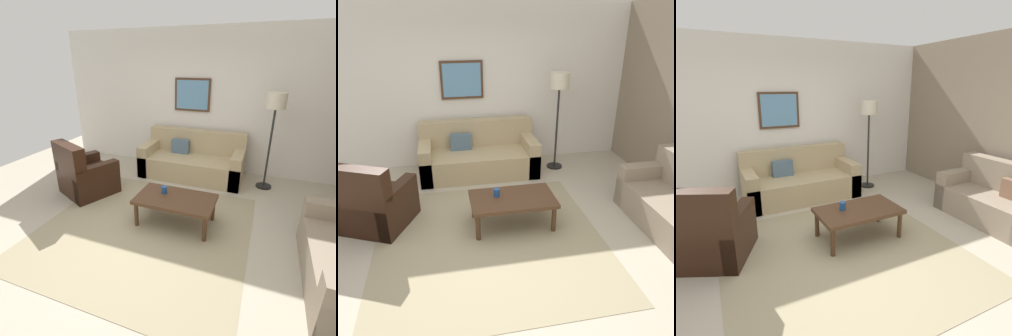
% 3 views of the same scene
% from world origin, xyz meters
% --- Properties ---
extents(ground_plane, '(8.00, 8.00, 0.00)m').
position_xyz_m(ground_plane, '(0.00, 0.00, 0.00)').
color(ground_plane, '#B2A893').
extents(rear_partition, '(6.00, 0.12, 2.80)m').
position_xyz_m(rear_partition, '(0.00, 2.60, 1.40)').
color(rear_partition, silver).
rests_on(rear_partition, ground_plane).
extents(area_rug, '(2.81, 2.76, 0.01)m').
position_xyz_m(area_rug, '(0.00, 0.00, 0.00)').
color(area_rug, tan).
rests_on(area_rug, ground_plane).
extents(couch_main, '(2.00, 0.93, 0.88)m').
position_xyz_m(couch_main, '(0.11, 2.09, 0.30)').
color(couch_main, tan).
rests_on(couch_main, ground_plane).
extents(armchair_leather, '(1.06, 1.06, 0.95)m').
position_xyz_m(armchair_leather, '(-1.44, 0.60, 0.31)').
color(armchair_leather, black).
rests_on(armchair_leather, ground_plane).
extents(coffee_table, '(1.10, 0.64, 0.41)m').
position_xyz_m(coffee_table, '(0.35, 0.29, 0.36)').
color(coffee_table, '#472D1C').
rests_on(coffee_table, ground_plane).
extents(cup, '(0.08, 0.08, 0.11)m').
position_xyz_m(cup, '(0.15, 0.37, 0.46)').
color(cup, '#1E478C').
rests_on(cup, coffee_table).
extents(lamp_standing, '(0.32, 0.32, 1.71)m').
position_xyz_m(lamp_standing, '(1.51, 1.98, 1.41)').
color(lamp_standing, black).
rests_on(lamp_standing, ground_plane).
extents(framed_artwork, '(0.73, 0.04, 0.65)m').
position_xyz_m(framed_artwork, '(-0.08, 2.51, 1.55)').
color(framed_artwork, '#472D1C').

